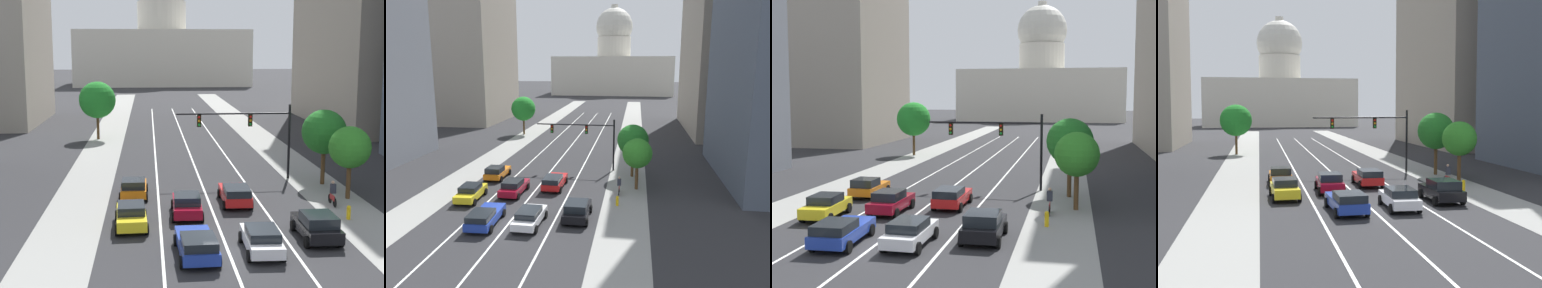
{
  "view_description": "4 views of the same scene",
  "coord_description": "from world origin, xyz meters",
  "views": [
    {
      "loc": [
        -4.12,
        -28.21,
        10.69
      ],
      "look_at": [
        -0.63,
        17.07,
        2.9
      ],
      "focal_mm": 53.64,
      "sensor_mm": 36.0,
      "label": 1
    },
    {
      "loc": [
        9.67,
        -27.15,
        12.41
      ],
      "look_at": [
        2.28,
        21.7,
        2.02
      ],
      "focal_mm": 36.04,
      "sensor_mm": 36.0,
      "label": 2
    },
    {
      "loc": [
        9.67,
        -24.42,
        7.55
      ],
      "look_at": [
        -0.26,
        22.79,
        3.03
      ],
      "focal_mm": 48.83,
      "sensor_mm": 36.0,
      "label": 3
    },
    {
      "loc": [
        -6.88,
        -29.59,
        6.46
      ],
      "look_at": [
        2.5,
        21.55,
        2.48
      ],
      "focal_mm": 46.42,
      "sensor_mm": 36.0,
      "label": 4
    }
  ],
  "objects": [
    {
      "name": "ground_plane",
      "position": [
        0.0,
        40.0,
        0.0
      ],
      "size": [
        400.0,
        400.0,
        0.0
      ],
      "primitive_type": "plane",
      "color": "#2B2B2D"
    },
    {
      "name": "car_black",
      "position": [
        5.2,
        1.89,
        0.8
      ],
      "size": [
        2.12,
        4.25,
        1.55
      ],
      "rotation": [
        0.0,
        0.0,
        1.58
      ],
      "color": "black",
      "rests_on": "ground"
    },
    {
      "name": "capitol_building",
      "position": [
        0.0,
        134.95,
        10.83
      ],
      "size": [
        46.83,
        26.84,
        35.3
      ],
      "color": "beige",
      "rests_on": "ground"
    },
    {
      "name": "lane_stripe_right",
      "position": [
        3.47,
        25.0,
        0.01
      ],
      "size": [
        0.16,
        90.0,
        0.01
      ],
      "primitive_type": "cube",
      "color": "white",
      "rests_on": "ground"
    },
    {
      "name": "lane_stripe_center",
      "position": [
        0.0,
        25.0,
        0.01
      ],
      "size": [
        0.16,
        90.0,
        0.01
      ],
      "primitive_type": "cube",
      "color": "white",
      "rests_on": "ground"
    },
    {
      "name": "fire_hydrant",
      "position": [
        8.27,
        5.39,
        0.46
      ],
      "size": [
        0.26,
        0.35,
        0.91
      ],
      "color": "yellow",
      "rests_on": "ground"
    },
    {
      "name": "traffic_signal_mast",
      "position": [
        4.15,
        16.79,
        4.3
      ],
      "size": [
        9.25,
        0.39,
        6.07
      ],
      "color": "black",
      "rests_on": "ground"
    },
    {
      "name": "sidewalk_right",
      "position": [
        8.94,
        35.0,
        0.01
      ],
      "size": [
        4.02,
        130.0,
        0.01
      ],
      "primitive_type": "cube",
      "color": "gray",
      "rests_on": "ground"
    },
    {
      "name": "car_white",
      "position": [
        1.73,
        0.14,
        0.73
      ],
      "size": [
        2.03,
        4.39,
        1.36
      ],
      "rotation": [
        0.0,
        0.0,
        1.55
      ],
      "color": "silver",
      "rests_on": "ground"
    },
    {
      "name": "car_yellow",
      "position": [
        -5.2,
        4.87,
        0.76
      ],
      "size": [
        2.11,
        4.39,
        1.45
      ],
      "rotation": [
        0.0,
        0.0,
        1.62
      ],
      "color": "yellow",
      "rests_on": "ground"
    },
    {
      "name": "sidewalk_left",
      "position": [
        -8.94,
        35.0,
        0.01
      ],
      "size": [
        4.02,
        130.0,
        0.01
      ],
      "primitive_type": "cube",
      "color": "gray",
      "rests_on": "ground"
    },
    {
      "name": "car_crimson",
      "position": [
        -1.74,
        6.95,
        0.77
      ],
      "size": [
        2.06,
        4.44,
        1.48
      ],
      "rotation": [
        0.0,
        0.0,
        1.55
      ],
      "color": "maroon",
      "rests_on": "ground"
    },
    {
      "name": "office_tower_far_right",
      "position": [
        29.91,
        48.21,
        21.41
      ],
      "size": [
        22.48,
        30.17,
        42.75
      ],
      "color": "#9E9384",
      "rests_on": "ground"
    },
    {
      "name": "street_tree_mid_left",
      "position": [
        -9.92,
        38.12,
        4.56
      ],
      "size": [
        4.21,
        4.21,
        6.68
      ],
      "color": "#51381E",
      "rests_on": "ground"
    },
    {
      "name": "car_red",
      "position": [
        1.73,
        9.3,
        0.76
      ],
      "size": [
        2.05,
        4.62,
        1.41
      ],
      "rotation": [
        0.0,
        0.0,
        1.56
      ],
      "color": "red",
      "rests_on": "ground"
    },
    {
      "name": "street_tree_near_right",
      "position": [
        9.44,
        14.66,
        4.12
      ],
      "size": [
        3.45,
        3.45,
        5.87
      ],
      "color": "#51381E",
      "rests_on": "ground"
    },
    {
      "name": "cyclist",
      "position": [
        8.29,
        8.61,
        0.85
      ],
      "size": [
        0.36,
        1.7,
        1.72
      ],
      "rotation": [
        0.0,
        0.0,
        1.57
      ],
      "color": "black",
      "rests_on": "ground"
    },
    {
      "name": "street_tree_mid_right",
      "position": [
        9.93,
        10.25,
        3.68
      ],
      "size": [
        2.95,
        2.95,
        5.18
      ],
      "color": "#51381E",
      "rests_on": "ground"
    },
    {
      "name": "car_orange",
      "position": [
        -5.2,
        11.69,
        0.74
      ],
      "size": [
        1.99,
        4.08,
        1.45
      ],
      "rotation": [
        0.0,
        0.0,
        1.57
      ],
      "color": "orange",
      "rests_on": "ground"
    },
    {
      "name": "car_blue",
      "position": [
        -1.72,
        -0.43,
        0.72
      ],
      "size": [
        2.21,
        4.81,
        1.36
      ],
      "rotation": [
        0.0,
        0.0,
        1.61
      ],
      "color": "#1E389E",
      "rests_on": "ground"
    },
    {
      "name": "lane_stripe_left",
      "position": [
        -3.47,
        25.0,
        0.01
      ],
      "size": [
        0.16,
        90.0,
        0.01
      ],
      "primitive_type": "cube",
      "color": "white",
      "rests_on": "ground"
    }
  ]
}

